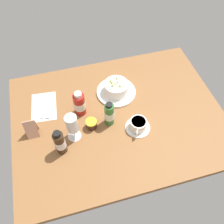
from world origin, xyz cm
name	(u,v)px	position (x,y,z in cm)	size (l,w,h in cm)	color
ground_plane	(118,117)	(0.00, 0.00, -1.50)	(110.00, 84.00, 3.00)	brown
porridge_bowl	(116,89)	(-3.23, -15.41, 3.43)	(21.98, 21.98, 8.12)	white
cutlery_setting	(44,107)	(37.30, -15.82, 0.25)	(14.86, 20.54, 0.90)	white
coffee_cup	(138,125)	(-7.23, 10.08, 2.77)	(12.64, 12.81, 5.79)	white
wine_glass	(72,125)	(24.44, 6.30, 10.32)	(6.69, 6.69, 15.97)	white
jam_jar	(92,124)	(15.04, 3.23, 2.46)	(5.59, 5.59, 4.85)	#381E14
sauce_bottle_green	(109,114)	(5.63, 2.84, 6.96)	(4.90, 4.90, 15.06)	#337233
sauce_bottle_red	(80,104)	(18.60, -7.42, 6.90)	(5.97, 5.97, 15.22)	#B21E19
sauce_bottle_brown	(60,143)	(31.40, 12.33, 7.09)	(5.02, 5.02, 15.67)	#382314
menu_card	(31,128)	(43.83, -0.47, 5.52)	(5.79, 5.52, 11.14)	tan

